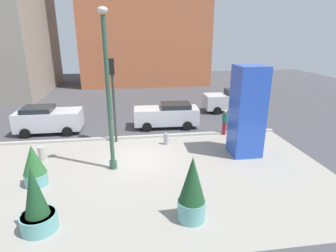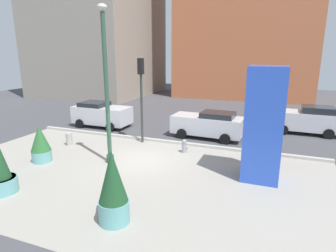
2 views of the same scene
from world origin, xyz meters
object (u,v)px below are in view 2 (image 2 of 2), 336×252
object	(u,v)px
lamp_post	(107,90)
car_far_lane	(208,124)
art_pillar_blue	(264,125)
pedestrian_on_sidewalk	(264,138)
potted_plant_near_right	(41,144)
fire_hydrant	(184,146)
traffic_light_far_side	(141,87)
car_intersection	(307,120)
concrete_bollard	(69,139)
car_curb_east	(101,114)
potted_plant_by_pillar	(113,189)

from	to	relation	value
lamp_post	car_far_lane	xyz separation A→B (m)	(3.49, 5.90, -2.70)
art_pillar_blue	pedestrian_on_sidewalk	size ratio (longest dim) A/B	2.87
potted_plant_near_right	fire_hydrant	bearing A→B (deg)	31.40
traffic_light_far_side	car_intersection	xyz separation A→B (m)	(9.36, 5.73, -2.40)
concrete_bollard	car_curb_east	bearing A→B (deg)	99.25
lamp_post	potted_plant_by_pillar	distance (m)	5.77
potted_plant_near_right	car_far_lane	xyz separation A→B (m)	(6.73, 7.01, -0.05)
potted_plant_by_pillar	car_curb_east	bearing A→B (deg)	125.51
car_intersection	car_far_lane	xyz separation A→B (m)	(-5.89, -3.38, -0.06)
traffic_light_far_side	car_far_lane	size ratio (longest dim) A/B	1.10
potted_plant_by_pillar	traffic_light_far_side	distance (m)	8.69
fire_hydrant	car_intersection	size ratio (longest dim) A/B	0.17
car_far_lane	pedestrian_on_sidewalk	xyz separation A→B (m)	(3.47, -2.05, 0.05)
potted_plant_near_right	fire_hydrant	xyz separation A→B (m)	(6.21, 3.79, -0.56)
art_pillar_blue	car_intersection	world-z (taller)	art_pillar_blue
car_intersection	pedestrian_on_sidewalk	size ratio (longest dim) A/B	2.60
art_pillar_blue	concrete_bollard	xyz separation A→B (m)	(-10.71, 0.70, -2.02)
art_pillar_blue	car_intersection	xyz separation A→B (m)	(2.37, 8.51, -1.46)
potted_plant_by_pillar	car_curb_east	distance (m)	12.61
potted_plant_near_right	pedestrian_on_sidewalk	world-z (taller)	potted_plant_near_right
car_far_lane	pedestrian_on_sidewalk	size ratio (longest dim) A/B	2.70
fire_hydrant	pedestrian_on_sidewalk	xyz separation A→B (m)	(4.00, 1.17, 0.56)
car_curb_east	potted_plant_near_right	bearing A→B (deg)	-80.45
lamp_post	potted_plant_by_pillar	xyz separation A→B (m)	(2.91, -4.36, -2.40)
potted_plant_by_pillar	car_curb_east	xyz separation A→B (m)	(-7.33, 10.27, -0.26)
traffic_light_far_side	car_intersection	distance (m)	11.23
lamp_post	car_curb_east	distance (m)	7.84
potted_plant_near_right	traffic_light_far_side	distance (m)	6.18
car_far_lane	lamp_post	bearing A→B (deg)	-120.64
pedestrian_on_sidewalk	art_pillar_blue	bearing A→B (deg)	-89.10
concrete_bollard	car_far_lane	distance (m)	8.46
pedestrian_on_sidewalk	car_intersection	bearing A→B (deg)	65.97
potted_plant_near_right	car_curb_east	xyz separation A→B (m)	(-1.18, 7.01, -0.01)
potted_plant_by_pillar	potted_plant_near_right	size ratio (longest dim) A/B	1.31
lamp_post	fire_hydrant	world-z (taller)	lamp_post
fire_hydrant	car_far_lane	world-z (taller)	car_far_lane
traffic_light_far_side	car_far_lane	xyz separation A→B (m)	(3.47, 2.35, -2.46)
potted_plant_by_pillar	potted_plant_near_right	world-z (taller)	potted_plant_by_pillar
fire_hydrant	car_far_lane	xyz separation A→B (m)	(0.53, 3.22, 0.51)
car_far_lane	concrete_bollard	bearing A→B (deg)	-148.37
lamp_post	car_far_lane	bearing A→B (deg)	59.36
car_curb_east	pedestrian_on_sidewalk	size ratio (longest dim) A/B	2.48
potted_plant_by_pillar	car_far_lane	bearing A→B (deg)	86.72
car_intersection	pedestrian_on_sidewalk	world-z (taller)	car_intersection
art_pillar_blue	fire_hydrant	size ratio (longest dim) A/B	6.38
car_curb_east	art_pillar_blue	bearing A→B (deg)	-24.17
potted_plant_near_right	pedestrian_on_sidewalk	bearing A→B (deg)	25.90
fire_hydrant	concrete_bollard	bearing A→B (deg)	-169.69
potted_plant_by_pillar	concrete_bollard	xyz separation A→B (m)	(-6.60, 5.83, -0.80)
traffic_light_far_side	pedestrian_on_sidewalk	size ratio (longest dim) A/B	2.98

